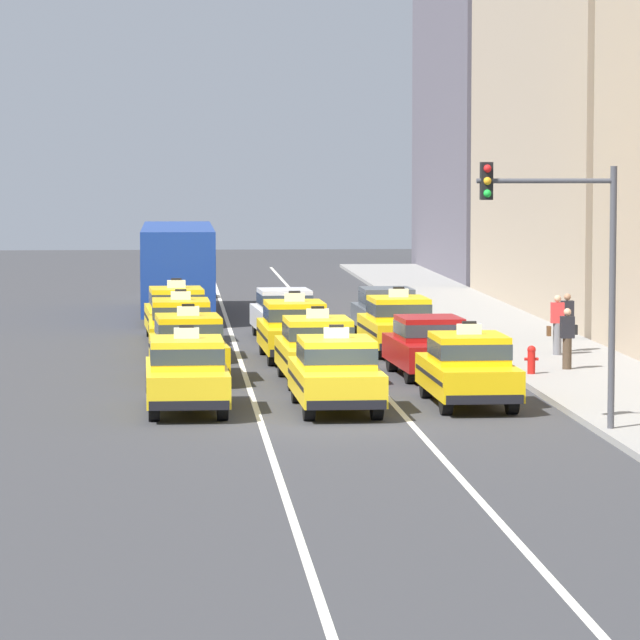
{
  "coord_description": "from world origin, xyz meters",
  "views": [
    {
      "loc": [
        -3.44,
        -41.4,
        5.65
      ],
      "look_at": [
        0.49,
        10.96,
        1.3
      ],
      "focal_mm": 109.63,
      "sensor_mm": 36.0,
      "label": 1
    }
  ],
  "objects_px": {
    "taxi_right_nearest": "(468,368)",
    "traffic_light_pole": "(566,249)",
    "taxi_center_second": "(317,349)",
    "sedan_right_fourth": "(386,311)",
    "taxi_left_second": "(188,346)",
    "bus_left_fifth": "(178,265)",
    "sedan_right_second": "(429,345)",
    "taxi_left_fourth": "(176,313)",
    "taxi_left_nearest": "(187,373)",
    "sedan_center_fourth": "(284,312)",
    "fire_hydrant": "(531,358)",
    "taxi_right_third": "(398,324)",
    "taxi_left_third": "(181,327)",
    "sedan_left_sixth": "(176,277)",
    "pedestrian_near_crosswalk": "(557,325)",
    "pedestrian_by_storefront": "(568,322)",
    "taxi_center_nearest": "(336,372)",
    "pedestrian_mid_block": "(567,338)",
    "taxi_center_third": "(294,329)"
  },
  "relations": [
    {
      "from": "sedan_center_fourth",
      "to": "taxi_left_third",
      "type": "bearing_deg",
      "value": -121.03
    },
    {
      "from": "taxi_right_third",
      "to": "taxi_left_third",
      "type": "bearing_deg",
      "value": -174.82
    },
    {
      "from": "taxi_center_third",
      "to": "sedan_left_sixth",
      "type": "bearing_deg",
      "value": 97.48
    },
    {
      "from": "bus_left_fifth",
      "to": "taxi_right_third",
      "type": "height_order",
      "value": "bus_left_fifth"
    },
    {
      "from": "pedestrian_near_crosswalk",
      "to": "traffic_light_pole",
      "type": "bearing_deg",
      "value": -100.61
    },
    {
      "from": "taxi_center_nearest",
      "to": "pedestrian_mid_block",
      "type": "relative_size",
      "value": 2.87
    },
    {
      "from": "taxi_center_third",
      "to": "fire_hydrant",
      "type": "height_order",
      "value": "taxi_center_third"
    },
    {
      "from": "taxi_right_nearest",
      "to": "sedan_right_fourth",
      "type": "relative_size",
      "value": 1.06
    },
    {
      "from": "sedan_right_second",
      "to": "sedan_right_fourth",
      "type": "bearing_deg",
      "value": 89.39
    },
    {
      "from": "taxi_left_second",
      "to": "taxi_right_nearest",
      "type": "distance_m",
      "value": 8.58
    },
    {
      "from": "sedan_center_fourth",
      "to": "pedestrian_by_storefront",
      "type": "relative_size",
      "value": 2.65
    },
    {
      "from": "taxi_left_nearest",
      "to": "taxi_right_nearest",
      "type": "height_order",
      "value": "same"
    },
    {
      "from": "taxi_left_second",
      "to": "sedan_left_sixth",
      "type": "xyz_separation_m",
      "value": [
        -0.26,
        29.61,
        -0.03
      ]
    },
    {
      "from": "taxi_left_fourth",
      "to": "taxi_center_third",
      "type": "bearing_deg",
      "value": -61.46
    },
    {
      "from": "taxi_center_second",
      "to": "taxi_right_nearest",
      "type": "relative_size",
      "value": 1.0
    },
    {
      "from": "taxi_center_second",
      "to": "taxi_center_third",
      "type": "relative_size",
      "value": 1.0
    },
    {
      "from": "taxi_center_second",
      "to": "taxi_left_fourth",
      "type": "bearing_deg",
      "value": 106.62
    },
    {
      "from": "taxi_left_second",
      "to": "sedan_right_fourth",
      "type": "distance_m",
      "value": 13.04
    },
    {
      "from": "taxi_center_second",
      "to": "sedan_right_fourth",
      "type": "height_order",
      "value": "taxi_center_second"
    },
    {
      "from": "pedestrian_near_crosswalk",
      "to": "pedestrian_mid_block",
      "type": "bearing_deg",
      "value": -97.1
    },
    {
      "from": "taxi_left_second",
      "to": "sedan_center_fourth",
      "type": "relative_size",
      "value": 1.06
    },
    {
      "from": "sedan_left_sixth",
      "to": "pedestrian_near_crosswalk",
      "type": "bearing_deg",
      "value": -67.33
    },
    {
      "from": "taxi_left_fourth",
      "to": "taxi_center_nearest",
      "type": "xyz_separation_m",
      "value": [
        3.54,
        -17.25,
        0.0
      ]
    },
    {
      "from": "sedan_right_fourth",
      "to": "pedestrian_near_crosswalk",
      "type": "distance_m",
      "value": 8.27
    },
    {
      "from": "sedan_left_sixth",
      "to": "taxi_left_third",
      "type": "bearing_deg",
      "value": -89.77
    },
    {
      "from": "taxi_left_third",
      "to": "taxi_center_nearest",
      "type": "height_order",
      "value": "same"
    },
    {
      "from": "taxi_center_second",
      "to": "sedan_center_fourth",
      "type": "bearing_deg",
      "value": 90.71
    },
    {
      "from": "taxi_right_nearest",
      "to": "traffic_light_pole",
      "type": "relative_size",
      "value": 0.82
    },
    {
      "from": "pedestrian_near_crosswalk",
      "to": "taxi_left_second",
      "type": "bearing_deg",
      "value": -158.09
    },
    {
      "from": "sedan_left_sixth",
      "to": "taxi_right_nearest",
      "type": "bearing_deg",
      "value": -79.43
    },
    {
      "from": "taxi_left_nearest",
      "to": "sedan_right_second",
      "type": "xyz_separation_m",
      "value": [
        6.3,
        6.49,
        -0.03
      ]
    },
    {
      "from": "taxi_left_third",
      "to": "taxi_right_third",
      "type": "relative_size",
      "value": 0.99
    },
    {
      "from": "taxi_left_second",
      "to": "bus_left_fifth",
      "type": "distance_m",
      "value": 20.61
    },
    {
      "from": "taxi_left_second",
      "to": "taxi_center_nearest",
      "type": "distance_m",
      "value": 7.26
    },
    {
      "from": "traffic_light_pole",
      "to": "sedan_center_fourth",
      "type": "bearing_deg",
      "value": 101.65
    },
    {
      "from": "taxi_center_second",
      "to": "sedan_right_second",
      "type": "distance_m",
      "value": 3.21
    },
    {
      "from": "sedan_right_fourth",
      "to": "taxi_center_second",
      "type": "bearing_deg",
      "value": -104.03
    },
    {
      "from": "sedan_center_fourth",
      "to": "taxi_right_third",
      "type": "xyz_separation_m",
      "value": [
        3.03,
        -4.83,
        0.03
      ]
    },
    {
      "from": "taxi_left_second",
      "to": "sedan_right_second",
      "type": "bearing_deg",
      "value": 1.54
    },
    {
      "from": "taxi_left_second",
      "to": "taxi_center_third",
      "type": "xyz_separation_m",
      "value": [
        3.01,
        4.71,
        0.0
      ]
    },
    {
      "from": "taxi_left_second",
      "to": "taxi_left_third",
      "type": "height_order",
      "value": "same"
    },
    {
      "from": "pedestrian_mid_block",
      "to": "sedan_center_fourth",
      "type": "bearing_deg",
      "value": 122.78
    },
    {
      "from": "taxi_left_fourth",
      "to": "sedan_left_sixth",
      "type": "relative_size",
      "value": 1.07
    },
    {
      "from": "sedan_center_fourth",
      "to": "fire_hydrant",
      "type": "relative_size",
      "value": 6.01
    },
    {
      "from": "taxi_right_nearest",
      "to": "taxi_left_third",
      "type": "bearing_deg",
      "value": 119.66
    },
    {
      "from": "taxi_right_nearest",
      "to": "sedan_right_second",
      "type": "bearing_deg",
      "value": 91.22
    },
    {
      "from": "taxi_left_fourth",
      "to": "pedestrian_near_crosswalk",
      "type": "bearing_deg",
      "value": -31.75
    },
    {
      "from": "taxi_left_second",
      "to": "bus_left_fifth",
      "type": "relative_size",
      "value": 0.41
    },
    {
      "from": "taxi_center_second",
      "to": "pedestrian_by_storefront",
      "type": "relative_size",
      "value": 2.78
    },
    {
      "from": "taxi_right_nearest",
      "to": "taxi_left_fourth",
      "type": "bearing_deg",
      "value": 111.84
    }
  ]
}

